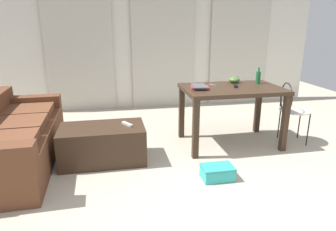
{
  "coord_description": "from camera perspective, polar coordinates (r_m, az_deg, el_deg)",
  "views": [
    {
      "loc": [
        -1.02,
        -2.16,
        1.56
      ],
      "look_at": [
        -0.31,
        1.44,
        0.43
      ],
      "focal_mm": 31.87,
      "sensor_mm": 36.0,
      "label": 1
    }
  ],
  "objects": [
    {
      "name": "wall_back",
      "position": [
        5.81,
        -1.05,
        14.25
      ],
      "size": [
        5.97,
        0.1,
        2.52
      ],
      "primitive_type": "cube",
      "color": "silver",
      "rests_on": "ground"
    },
    {
      "name": "coffee_table",
      "position": [
        3.59,
        -12.35,
        -5.33
      ],
      "size": [
        0.97,
        0.56,
        0.43
      ],
      "color": "#382619",
      "rests_on": "ground"
    },
    {
      "name": "tv_remote_on_table",
      "position": [
        3.99,
        12.8,
        5.61
      ],
      "size": [
        0.1,
        0.19,
        0.03
      ],
      "primitive_type": "cube",
      "rotation": [
        0.0,
        0.0,
        -0.35
      ],
      "color": "black",
      "rests_on": "craft_table"
    },
    {
      "name": "bottle_near",
      "position": [
        4.24,
        16.86,
        7.0
      ],
      "size": [
        0.06,
        0.06,
        0.22
      ],
      "color": "#195B2D",
      "rests_on": "craft_table"
    },
    {
      "name": "scissors",
      "position": [
        4.03,
        8.78,
        5.81
      ],
      "size": [
        0.09,
        0.1,
        0.0
      ],
      "color": "#9EA0A5",
      "rests_on": "craft_table"
    },
    {
      "name": "shoebox",
      "position": [
        3.21,
        9.42,
        -10.69
      ],
      "size": [
        0.33,
        0.22,
        0.14
      ],
      "color": "#33B2AD",
      "rests_on": "ground"
    },
    {
      "name": "couch",
      "position": [
        3.85,
        -27.79,
        -4.08
      ],
      "size": [
        0.89,
        2.05,
        0.72
      ],
      "color": "brown",
      "rests_on": "ground"
    },
    {
      "name": "craft_table",
      "position": [
        3.96,
        12.08,
        3.77
      ],
      "size": [
        1.26,
        0.81,
        0.78
      ],
      "color": "#382619",
      "rests_on": "ground"
    },
    {
      "name": "tv_remote_primary",
      "position": [
        3.51,
        -7.8,
        -1.65
      ],
      "size": [
        0.13,
        0.18,
        0.02
      ],
      "primitive_type": "cube",
      "rotation": [
        0.0,
        0.0,
        0.51
      ],
      "color": "#B7B7B2",
      "rests_on": "coffee_table"
    },
    {
      "name": "bowl",
      "position": [
        4.23,
        12.55,
        6.68
      ],
      "size": [
        0.15,
        0.15,
        0.08
      ],
      "primitive_type": "ellipsoid",
      "color": "#477033",
      "rests_on": "craft_table"
    },
    {
      "name": "book_stack",
      "position": [
        3.79,
        6.02,
        5.49
      ],
      "size": [
        0.25,
        0.32,
        0.04
      ],
      "color": "red",
      "rests_on": "craft_table"
    },
    {
      "name": "ground_plane",
      "position": [
        4.0,
        4.56,
        -5.86
      ],
      "size": [
        8.52,
        8.52,
        0.0
      ],
      "primitive_type": "plane",
      "color": "#B2A893"
    },
    {
      "name": "curtains",
      "position": [
        5.74,
        -0.89,
        12.0
      ],
      "size": [
        4.25,
        0.03,
        2.08
      ],
      "color": "beige",
      "rests_on": "ground"
    },
    {
      "name": "wire_chair",
      "position": [
        4.29,
        22.43,
        1.72
      ],
      "size": [
        0.4,
        0.43,
        0.83
      ],
      "color": "silver",
      "rests_on": "ground"
    }
  ]
}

